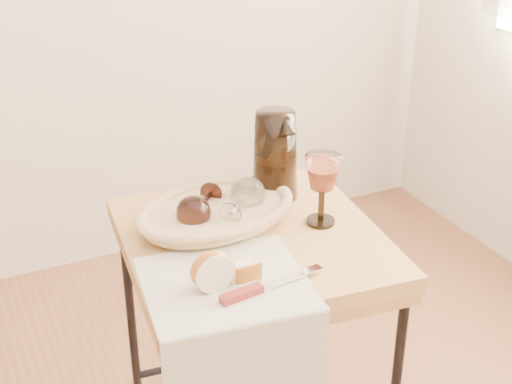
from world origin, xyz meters
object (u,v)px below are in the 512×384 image
apple_half (211,269)px  table_knife (268,284)px  bread_basket (217,215)px  goblet_lying_b (240,203)px  side_table (253,360)px  tea_towel (225,283)px  pitcher (275,155)px  wine_goblet (322,190)px  goblet_lying_a (201,204)px

apple_half → table_knife: 0.12m
bread_basket → goblet_lying_b: bearing=-30.7°
side_table → bread_basket: size_ratio=2.10×
tea_towel → pitcher: bearing=56.6°
bread_basket → tea_towel: bearing=-117.6°
tea_towel → apple_half: apple_half is taller
side_table → wine_goblet: wine_goblet is taller
tea_towel → pitcher: pitcher is taller
pitcher → wine_goblet: 0.18m
bread_basket → goblet_lying_b: size_ratio=2.50×
bread_basket → goblet_lying_a: 0.04m
tea_towel → apple_half: 0.05m
goblet_lying_a → goblet_lying_b: goblet_lying_b is taller
tea_towel → bread_basket: bread_basket is taller
tea_towel → table_knife: bearing=-30.8°
side_table → tea_towel: (-0.14, -0.16, 0.37)m
goblet_lying_b → table_knife: 0.29m
goblet_lying_b → table_knife: (-0.06, -0.28, -0.04)m
wine_goblet → apple_half: bearing=-156.8°
goblet_lying_b → pitcher: pitcher is taller
side_table → wine_goblet: size_ratio=4.19×
tea_towel → apple_half: (-0.03, -0.00, 0.04)m
goblet_lying_b → wine_goblet: wine_goblet is taller
goblet_lying_b → side_table: bearing=-130.5°
goblet_lying_a → wine_goblet: size_ratio=0.75×
goblet_lying_a → table_knife: 0.32m
goblet_lying_b → tea_towel: bearing=-163.9°
side_table → goblet_lying_a: bearing=131.3°
tea_towel → goblet_lying_a: (0.05, 0.26, 0.05)m
goblet_lying_b → apple_half: 0.28m
side_table → bread_basket: 0.41m
goblet_lying_b → wine_goblet: 0.19m
tea_towel → side_table: bearing=56.9°
goblet_lying_a → wine_goblet: bearing=110.3°
goblet_lying_b → table_knife: bearing=-145.4°
tea_towel → goblet_lying_b: bearing=66.1°
tea_towel → table_knife: size_ratio=1.41×
goblet_lying_b → apple_half: size_ratio=1.54×
side_table → tea_towel: 0.43m
pitcher → wine_goblet: pitcher is taller
side_table → goblet_lying_b: bearing=92.1°
tea_towel → wine_goblet: 0.35m
pitcher → table_knife: pitcher is taller
goblet_lying_b → goblet_lying_a: bearing=113.8°
apple_half → table_knife: bearing=-29.4°
bread_basket → pitcher: pitcher is taller
wine_goblet → tea_towel: bearing=-155.3°
goblet_lying_b → wine_goblet: bearing=-67.4°
pitcher → tea_towel: bearing=-128.4°
bread_basket → apple_half: bearing=-123.7°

